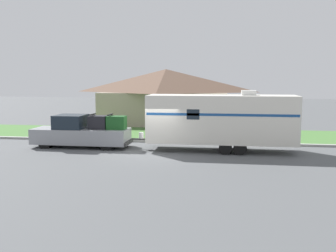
{
  "coord_description": "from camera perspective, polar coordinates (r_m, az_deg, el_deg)",
  "views": [
    {
      "loc": [
        3.73,
        -20.13,
        4.19
      ],
      "look_at": [
        0.51,
        1.45,
        1.4
      ],
      "focal_mm": 40.0,
      "sensor_mm": 36.0,
      "label": 1
    }
  ],
  "objects": [
    {
      "name": "ground_plane",
      "position": [
        20.9,
        -1.97,
        -4.29
      ],
      "size": [
        120.0,
        120.0,
        0.0
      ],
      "primitive_type": "plane",
      "color": "#515456"
    },
    {
      "name": "curb_strip",
      "position": [
        24.52,
        -0.38,
        -2.39
      ],
      "size": [
        80.0,
        0.3,
        0.14
      ],
      "color": "#999993",
      "rests_on": "ground_plane"
    },
    {
      "name": "lawn_strip",
      "position": [
        28.09,
        0.77,
        -1.26
      ],
      "size": [
        80.0,
        7.0,
        0.03
      ],
      "color": "#477538",
      "rests_on": "ground_plane"
    },
    {
      "name": "house_across_street",
      "position": [
        34.93,
        -0.32,
        4.69
      ],
      "size": [
        12.14,
        7.58,
        5.03
      ],
      "color": "gray",
      "rests_on": "ground_plane"
    },
    {
      "name": "pickup_truck",
      "position": [
        23.45,
        -12.98,
        -0.96
      ],
      "size": [
        5.98,
        1.9,
        2.06
      ],
      "color": "black",
      "rests_on": "ground_plane"
    },
    {
      "name": "travel_trailer",
      "position": [
        21.71,
        8.1,
        1.08
      ],
      "size": [
        9.51,
        2.35,
        3.51
      ],
      "color": "black",
      "rests_on": "ground_plane"
    },
    {
      "name": "mailbox",
      "position": [
        26.76,
        -13.99,
        0.23
      ],
      "size": [
        0.48,
        0.2,
        1.31
      ],
      "color": "brown",
      "rests_on": "ground_plane"
    }
  ]
}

